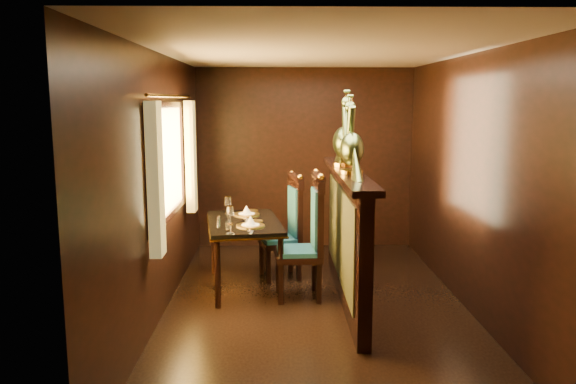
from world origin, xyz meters
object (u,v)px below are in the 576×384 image
Objects in this scene: dining_table at (244,227)px; peacock_right at (344,128)px; chair_right at (289,223)px; peacock_left at (352,134)px; chair_left at (310,232)px.

dining_table is 1.52m from peacock_right.
peacock_right is at bearing -50.48° from chair_right.
peacock_right reaches higher than peacock_left.
chair_left is at bearing -32.59° from dining_table.
chair_left is at bearing -143.71° from peacock_right.
chair_right is 1.65× the size of peacock_left.
dining_table is 1.11× the size of chair_right.
chair_left is 1.67× the size of peacock_right.
peacock_left is at bearing -47.94° from chair_left.
dining_table is 1.03× the size of chair_left.
peacock_left reaches higher than dining_table.
chair_left is 1.16m from peacock_left.
dining_table is 1.84× the size of peacock_left.
chair_right is at bearing 143.28° from peacock_right.
peacock_left is 0.64m from peacock_right.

